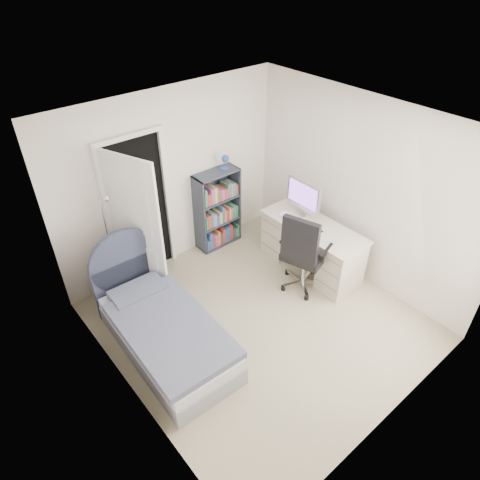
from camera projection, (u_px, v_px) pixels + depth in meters
room_shell at (262, 241)px, 4.64m from camera, size 3.50×3.70×2.60m
door at (137, 221)px, 5.34m from camera, size 0.92×0.78×2.06m
bed at (163, 329)px, 4.91m from camera, size 0.96×1.94×1.17m
nightstand at (112, 282)px, 5.45m from camera, size 0.36×0.36×0.53m
floor_lamp at (114, 257)px, 5.42m from camera, size 0.22×0.22×1.53m
bookcase at (218, 212)px, 6.41m from camera, size 0.68×0.29×1.45m
desk at (311, 245)px, 6.00m from camera, size 0.61×1.52×1.24m
office_chair at (303, 250)px, 5.47m from camera, size 0.67×0.68×1.20m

